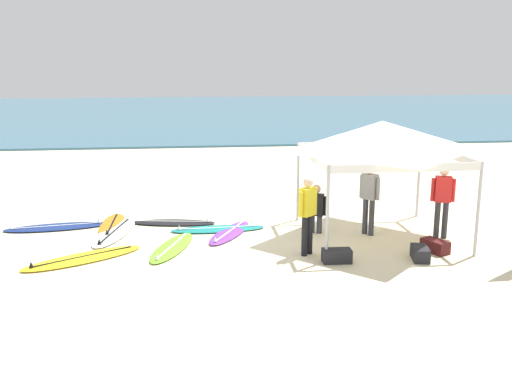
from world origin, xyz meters
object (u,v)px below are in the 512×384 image
(surfboard_teal, at_px, (218,229))
(person_red, at_px, (443,197))
(surfboard_black, at_px, (174,222))
(gear_bag_on_sand, at_px, (420,253))
(person_grey, at_px, (369,194))
(surfboard_lime, at_px, (172,247))
(surfboard_purple, at_px, (229,233))
(surfboard_navy, at_px, (57,227))
(surfboard_white, at_px, (115,232))
(person_yellow, at_px, (308,210))
(person_black, at_px, (316,207))
(gear_bag_near_tent, at_px, (435,246))
(gear_bag_by_pole, at_px, (337,256))
(surfboard_yellow, at_px, (83,258))
(surfboard_orange, at_px, (112,225))
(canopy_tent, at_px, (382,137))

(surfboard_teal, xyz_separation_m, person_red, (5.19, -1.23, 0.95))
(surfboard_black, distance_m, gear_bag_on_sand, 6.20)
(person_grey, bearing_deg, surfboard_teal, 167.98)
(surfboard_lime, distance_m, surfboard_black, 2.03)
(gear_bag_on_sand, bearing_deg, surfboard_purple, 149.30)
(surfboard_navy, bearing_deg, surfboard_white, -22.93)
(person_red, relative_size, person_yellow, 1.00)
(person_black, xyz_separation_m, gear_bag_near_tent, (2.28, -1.72, -0.52))
(surfboard_black, xyz_separation_m, surfboard_purple, (1.36, -1.06, 0.00))
(gear_bag_by_pole, bearing_deg, surfboard_lime, 159.67)
(surfboard_yellow, distance_m, person_grey, 6.67)
(person_black, distance_m, gear_bag_on_sand, 2.83)
(surfboard_purple, distance_m, surfboard_orange, 3.06)
(gear_bag_near_tent, bearing_deg, surfboard_orange, 158.57)
(person_red, xyz_separation_m, person_grey, (-1.61, 0.47, 0.00))
(surfboard_lime, distance_m, surfboard_navy, 3.50)
(canopy_tent, height_order, gear_bag_near_tent, canopy_tent)
(surfboard_yellow, bearing_deg, surfboard_white, 76.45)
(surfboard_black, distance_m, person_grey, 4.98)
(surfboard_lime, xyz_separation_m, surfboard_black, (-0.00, 2.03, 0.00))
(person_black, distance_m, gear_bag_near_tent, 2.90)
(surfboard_purple, bearing_deg, gear_bag_near_tent, -23.07)
(surfboard_orange, distance_m, gear_bag_near_tent, 7.80)
(surfboard_lime, distance_m, person_black, 3.59)
(surfboard_white, xyz_separation_m, gear_bag_near_tent, (7.13, -2.23, 0.10))
(surfboard_teal, xyz_separation_m, gear_bag_by_pole, (2.34, -2.60, 0.10))
(surfboard_navy, bearing_deg, gear_bag_near_tent, -18.35)
(surfboard_yellow, height_order, person_grey, person_grey)
(surfboard_lime, distance_m, surfboard_yellow, 1.92)
(surfboard_black, bearing_deg, person_grey, -17.43)
(person_black, bearing_deg, surfboard_purple, 176.16)
(canopy_tent, relative_size, gear_bag_on_sand, 5.61)
(surfboard_navy, xyz_separation_m, gear_bag_on_sand, (8.10, -3.29, 0.10))
(surfboard_lime, bearing_deg, surfboard_orange, 128.18)
(gear_bag_on_sand, bearing_deg, person_yellow, 165.46)
(surfboard_yellow, bearing_deg, surfboard_lime, 15.11)
(person_red, bearing_deg, gear_bag_on_sand, -126.82)
(gear_bag_near_tent, distance_m, gear_bag_on_sand, 0.67)
(person_red, relative_size, person_black, 1.43)
(canopy_tent, height_order, surfboard_white, canopy_tent)
(person_yellow, bearing_deg, surfboard_purple, 132.54)
(person_yellow, bearing_deg, person_black, 71.05)
(person_yellow, height_order, gear_bag_by_pole, person_yellow)
(surfboard_navy, height_order, gear_bag_by_pole, gear_bag_by_pole)
(surfboard_navy, height_order, person_red, person_red)
(surfboard_yellow, xyz_separation_m, surfboard_white, (0.44, 1.84, 0.00))
(canopy_tent, distance_m, surfboard_lime, 5.39)
(canopy_tent, bearing_deg, surfboard_black, 161.38)
(gear_bag_near_tent, bearing_deg, person_grey, 126.06)
(person_grey, bearing_deg, surfboard_orange, 167.32)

